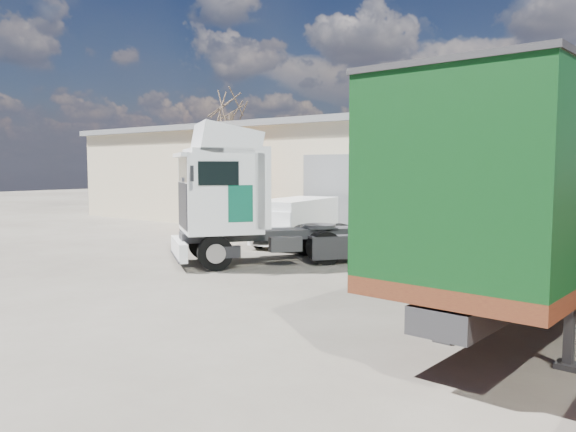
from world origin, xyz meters
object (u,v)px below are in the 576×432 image
Objects in this scene: bare_tree at (231,100)px; orange_skip at (222,212)px; tractor_unit at (246,205)px; panel_van at (294,222)px.

bare_tree is 16.54m from orange_skip.
orange_skip is at bearing -48.15° from bare_tree.
bare_tree reaches higher than tractor_unit.
orange_skip is at bearing 151.47° from panel_van.
tractor_unit is 9.14m from orange_skip.
panel_van is at bearing 141.93° from tractor_unit.
panel_van is 5.95m from orange_skip.
bare_tree is at bearing 116.39° from orange_skip.
bare_tree is 2.47× the size of orange_skip.
bare_tree is 2.04× the size of panel_van.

